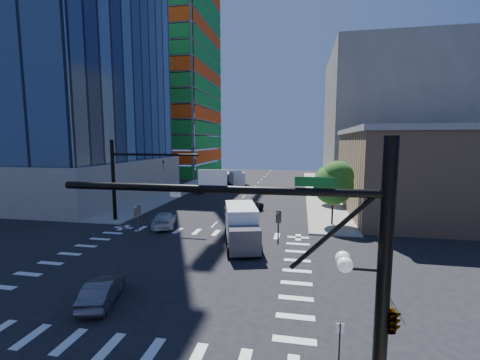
# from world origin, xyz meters

# --- Properties ---
(ground) EXTENTS (160.00, 160.00, 0.00)m
(ground) POSITION_xyz_m (0.00, 0.00, 0.00)
(ground) COLOR black
(ground) RESTS_ON ground
(road_markings) EXTENTS (20.00, 20.00, 0.01)m
(road_markings) POSITION_xyz_m (0.00, 0.00, 0.01)
(road_markings) COLOR silver
(road_markings) RESTS_ON ground
(sidewalk_ne) EXTENTS (5.00, 60.00, 0.15)m
(sidewalk_ne) POSITION_xyz_m (12.50, 40.00, 0.07)
(sidewalk_ne) COLOR gray
(sidewalk_ne) RESTS_ON ground
(sidewalk_nw) EXTENTS (5.00, 60.00, 0.15)m
(sidewalk_nw) POSITION_xyz_m (-12.50, 40.00, 0.07)
(sidewalk_nw) COLOR gray
(sidewalk_nw) RESTS_ON ground
(construction_building) EXTENTS (25.16, 34.50, 70.60)m
(construction_building) POSITION_xyz_m (-27.41, 61.93, 24.61)
(construction_building) COLOR gray
(construction_building) RESTS_ON ground
(commercial_building) EXTENTS (20.50, 22.50, 10.60)m
(commercial_building) POSITION_xyz_m (25.00, 22.00, 5.31)
(commercial_building) COLOR #A17E5D
(commercial_building) RESTS_ON ground
(bg_building_ne) EXTENTS (24.00, 30.00, 28.00)m
(bg_building_ne) POSITION_xyz_m (27.00, 55.00, 14.00)
(bg_building_ne) COLOR slate
(bg_building_ne) RESTS_ON ground
(signal_mast_se) EXTENTS (10.51, 2.48, 9.00)m
(signal_mast_se) POSITION_xyz_m (10.60, -11.50, 5.01)
(signal_mast_se) COLOR black
(signal_mast_se) RESTS_ON sidewalk_se
(signal_mast_nw) EXTENTS (10.20, 0.40, 9.00)m
(signal_mast_nw) POSITION_xyz_m (-10.00, 11.50, 5.49)
(signal_mast_nw) COLOR black
(signal_mast_nw) RESTS_ON sidewalk_nw
(tree_south) EXTENTS (4.16, 4.16, 6.82)m
(tree_south) POSITION_xyz_m (12.63, 13.90, 4.69)
(tree_south) COLOR #382316
(tree_south) RESTS_ON sidewalk_ne
(tree_north) EXTENTS (3.54, 3.52, 5.78)m
(tree_north) POSITION_xyz_m (12.93, 25.90, 3.99)
(tree_north) COLOR #382316
(tree_north) RESTS_ON sidewalk_ne
(no_parking_sign) EXTENTS (0.30, 0.06, 2.20)m
(no_parking_sign) POSITION_xyz_m (10.70, -9.00, 1.38)
(no_parking_sign) COLOR black
(no_parking_sign) RESTS_ON ground
(car_nb_far) EXTENTS (3.63, 5.11, 1.29)m
(car_nb_far) POSITION_xyz_m (2.71, 18.75, 0.65)
(car_nb_far) COLOR black
(car_nb_far) RESTS_ON ground
(car_sb_near) EXTENTS (3.77, 5.78, 1.56)m
(car_sb_near) POSITION_xyz_m (-4.95, 10.15, 0.78)
(car_sb_near) COLOR silver
(car_sb_near) RESTS_ON ground
(car_sb_mid) EXTENTS (3.53, 4.98, 1.57)m
(car_sb_mid) POSITION_xyz_m (-8.50, 33.19, 0.79)
(car_sb_mid) COLOR #A9ADB1
(car_sb_mid) RESTS_ON ground
(car_sb_cross) EXTENTS (2.53, 4.42, 1.38)m
(car_sb_cross) POSITION_xyz_m (-1.62, -5.53, 0.69)
(car_sb_cross) COLOR #4E4E53
(car_sb_cross) RESTS_ON ground
(box_truck_near) EXTENTS (4.35, 6.95, 3.39)m
(box_truck_near) POSITION_xyz_m (4.29, 5.37, 1.50)
(box_truck_near) COLOR black
(box_truck_near) RESTS_ON ground
(box_truck_far) EXTENTS (4.52, 6.26, 3.02)m
(box_truck_far) POSITION_xyz_m (-3.59, 41.27, 1.34)
(box_truck_far) COLOR black
(box_truck_far) RESTS_ON ground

